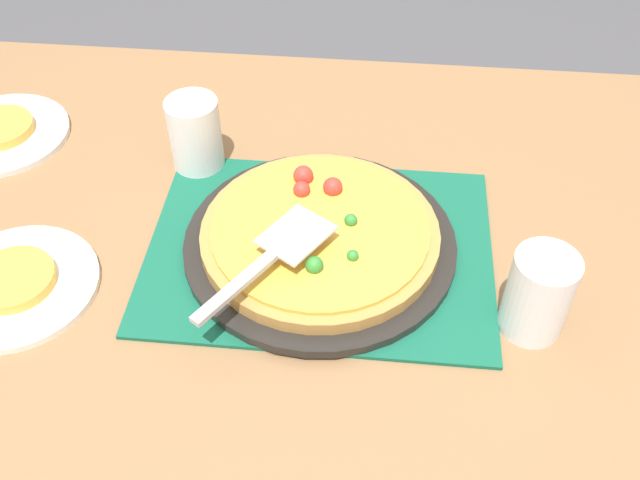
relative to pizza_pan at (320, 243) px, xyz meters
The scene contains 10 objects.
dining_table 0.12m from the pizza_pan, ahead, with size 1.40×1.00×0.75m.
placemat 0.01m from the pizza_pan, ahead, with size 0.48×0.36×0.01m, color #145B42.
pizza_pan is the anchor object (origin of this frame).
pizza 0.02m from the pizza_pan, 73.50° to the right, with size 0.33×0.33×0.05m.
plate_near_left 0.41m from the pizza_pan, 15.49° to the left, with size 0.22×0.22×0.01m, color white.
plate_far_right 0.59m from the pizza_pan, 20.63° to the right, with size 0.22×0.22×0.01m, color white.
served_slice_left 0.41m from the pizza_pan, 15.49° to the left, with size 0.11×0.11×0.02m, color gold.
cup_near 0.30m from the pizza_pan, 159.35° to the left, with size 0.08×0.08×0.12m, color white.
cup_corner 0.27m from the pizza_pan, 38.64° to the right, with size 0.08×0.08×0.12m, color white.
pizza_server 0.11m from the pizza_pan, 56.96° to the left, with size 0.16×0.22×0.01m.
Camera 1 is at (-0.07, 0.70, 1.49)m, focal length 40.46 mm.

